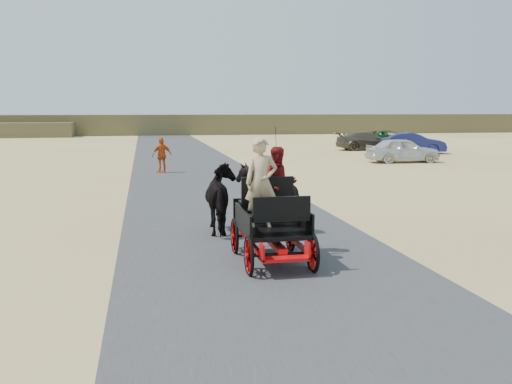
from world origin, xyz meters
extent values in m
plane|color=tan|center=(0.00, 0.00, 0.00)|extent=(140.00, 140.00, 0.00)
cube|color=#38383A|center=(0.00, 0.00, 0.01)|extent=(6.00, 140.00, 0.01)
cube|color=brown|center=(0.00, 62.00, 1.20)|extent=(140.00, 6.00, 2.40)
imported|color=black|center=(-0.44, 5.33, 0.85)|extent=(0.91, 2.01, 1.70)
imported|color=black|center=(0.66, 5.33, 0.85)|extent=(1.37, 1.54, 1.70)
imported|color=tan|center=(-0.09, 2.38, 1.62)|extent=(0.66, 0.43, 1.80)
imported|color=#660C0F|center=(0.41, 2.93, 1.51)|extent=(0.77, 0.60, 1.58)
imported|color=#CA4C17|center=(-1.53, 19.28, 0.86)|extent=(1.09, 0.78, 1.73)
imported|color=silver|center=(12.38, 22.09, 0.72)|extent=(4.28, 1.89, 1.43)
imported|color=navy|center=(16.12, 28.28, 0.72)|extent=(4.64, 2.89, 1.44)
imported|color=brown|center=(14.22, 32.01, 0.68)|extent=(4.75, 2.00, 1.37)
imported|color=#0C4C19|center=(17.84, 36.59, 0.65)|extent=(5.07, 3.27, 1.30)
camera|label=1|loc=(-2.38, -8.71, 3.08)|focal=40.00mm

